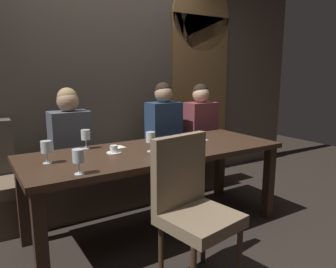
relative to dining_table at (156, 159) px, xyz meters
The scene contains 17 objects.
ground 0.65m from the dining_table, ahead, with size 9.00×9.00×0.00m, color black.
back_wall_tiled 1.49m from the dining_table, 90.00° to the left, with size 6.00×0.12×3.00m, color brown.
arched_door 1.91m from the dining_table, 40.43° to the left, with size 0.90×0.05×2.55m.
dining_table is the anchor object (origin of this frame).
banquette_bench 0.82m from the dining_table, 90.00° to the left, with size 2.50×0.44×0.45m.
chair_near_side 0.75m from the dining_table, 102.66° to the right, with size 0.50×0.50×0.98m.
diner_redhead 0.90m from the dining_table, 127.13° to the left, with size 0.36×0.24×0.79m.
diner_bearded 0.91m from the dining_table, 54.54° to the left, with size 0.36×0.24×0.82m.
diner_far_end 1.24m from the dining_table, 34.47° to the left, with size 0.36×0.24×0.80m.
wine_glass_center_front 0.91m from the dining_table, behind, with size 0.08×0.08×0.16m.
wine_glass_near_left 0.63m from the dining_table, 147.35° to the left, with size 0.08×0.08×0.16m.
wine_glass_far_left 0.86m from the dining_table, 156.55° to the right, with size 0.08×0.08×0.16m.
wine_glass_near_right 0.23m from the dining_table, 146.66° to the right, with size 0.08×0.08×0.16m.
espresso_cup 0.38m from the dining_table, behind, with size 0.12×0.12×0.06m.
dessert_plate 0.50m from the dining_table, 11.26° to the left, with size 0.19×0.19×0.05m.
fork_on_table 0.38m from the dining_table, 20.63° to the left, with size 0.02×0.17×0.01m, color silver.
folded_napkin 0.35m from the dining_table, 142.95° to the left, with size 0.11×0.10×0.01m, color silver.
Camera 1 is at (-1.33, -2.29, 1.38)m, focal length 34.17 mm.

